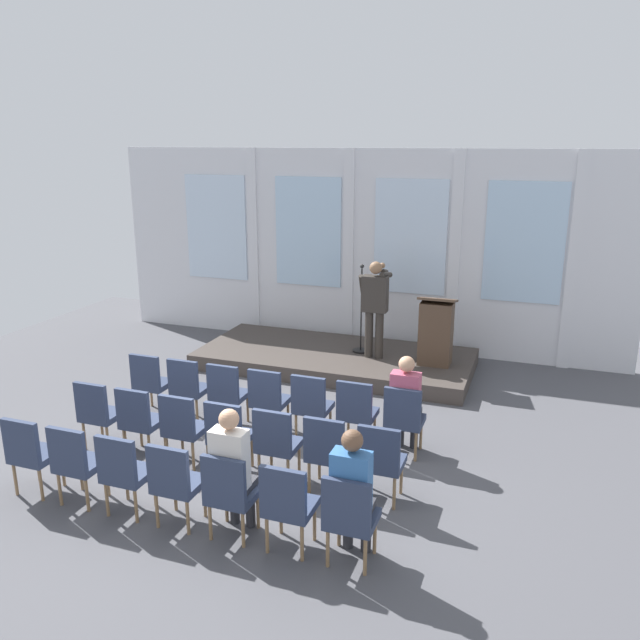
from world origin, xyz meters
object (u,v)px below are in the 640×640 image
mic_stand (361,333)px  chair_r2_c0 (31,451)px  chair_r1_c1 (139,418)px  chair_r0_c4 (311,403)px  audience_r2_c6 (352,489)px  chair_r2_c2 (124,469)px  chair_r2_c6 (350,515)px  chair_r0_c0 (150,380)px  chair_r0_c2 (227,391)px  chair_r2_c4 (230,490)px  audience_r0_c6 (406,400)px  chair_r0_c1 (188,385)px  chair_r1_c2 (183,425)px  audience_r2_c4 (232,466)px  chair_r2_c5 (288,502)px  chair_r0_c3 (268,397)px  chair_r1_c4 (276,440)px  speaker (375,302)px  chair_r1_c3 (228,432)px  chair_r2_c1 (76,460)px  chair_r1_c6 (381,458)px  lectern (436,332)px  chair_r1_c0 (98,411)px  chair_r0_c6 (404,416)px  chair_r2_c3 (175,480)px  chair_r1_c5 (327,449)px

mic_stand → chair_r2_c0: 5.75m
mic_stand → chair_r1_c1: (-1.64, -4.15, -0.07)m
chair_r0_c4 → audience_r2_c6: (1.23, -2.20, 0.22)m
chair_r2_c2 → chair_r2_c6: bearing=0.0°
chair_r0_c0 → chair_r2_c6: (3.69, -2.28, 0.00)m
chair_r0_c2 → chair_r2_c4: size_ratio=1.00×
audience_r0_c6 → chair_r0_c1: bearing=-178.5°
mic_stand → chair_r0_c2: mic_stand is taller
chair_r1_c1 → chair_r0_c2: bearing=61.7°
chair_r1_c2 → audience_r2_c4: 1.64m
chair_r2_c5 → chair_r0_c3: bearing=118.3°
chair_r1_c4 → chair_r2_c5: size_ratio=1.00×
mic_stand → speaker: bearing=-34.0°
chair_r0_c4 → chair_r2_c0: same height
speaker → chair_r0_c4: 2.90m
chair_r1_c1 → chair_r1_c4: size_ratio=1.00×
chair_r1_c3 → chair_r2_c5: size_ratio=1.00×
chair_r1_c3 → chair_r2_c1: same height
speaker → chair_r2_c4: (-0.09, -5.10, -0.69)m
chair_r1_c2 → chair_r1_c6: (2.46, 0.00, 0.00)m
lectern → chair_r0_c2: (-2.36, -2.82, -0.28)m
chair_r2_c1 → chair_r1_c3: bearing=42.9°
speaker → chair_r2_c6: 5.27m
audience_r0_c6 → chair_r1_c6: 1.24m
chair_r1_c0 → chair_r2_c2: bearing=-42.9°
chair_r0_c2 → chair_r0_c6: same height
chair_r0_c1 → audience_r0_c6: bearing=1.5°
lectern → chair_r1_c0: size_ratio=1.23×
chair_r0_c0 → audience_r2_c6: 4.30m
chair_r1_c3 → chair_r2_c6: bearing=-31.7°
lectern → chair_r2_c2: size_ratio=1.23×
chair_r1_c0 → chair_r2_c6: size_ratio=1.00×
chair_r0_c4 → chair_r1_c2: same height
mic_stand → chair_r2_c3: 5.31m
chair_r1_c2 → chair_r1_c5: 1.84m
chair_r1_c3 → audience_r2_c6: bearing=-29.9°
chair_r0_c6 → chair_r1_c1: same height
chair_r2_c3 → chair_r1_c1: bearing=137.1°
chair_r1_c3 → chair_r2_c0: same height
chair_r2_c6 → audience_r2_c6: 0.23m
lectern → chair_r1_c0: bearing=-132.2°
chair_r2_c1 → chair_r1_c6: bearing=20.4°
chair_r2_c0 → chair_r2_c3: same height
chair_r1_c0 → chair_r2_c0: size_ratio=1.00×
chair_r2_c1 → audience_r2_c6: bearing=1.5°
chair_r1_c0 → chair_r1_c4: (2.46, 0.00, 0.00)m
speaker → chair_r0_c2: speaker is taller
chair_r1_c1 → chair_r1_c2: size_ratio=1.00×
chair_r0_c6 → audience_r2_c4: size_ratio=0.68×
chair_r1_c6 → chair_r2_c2: 2.71m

